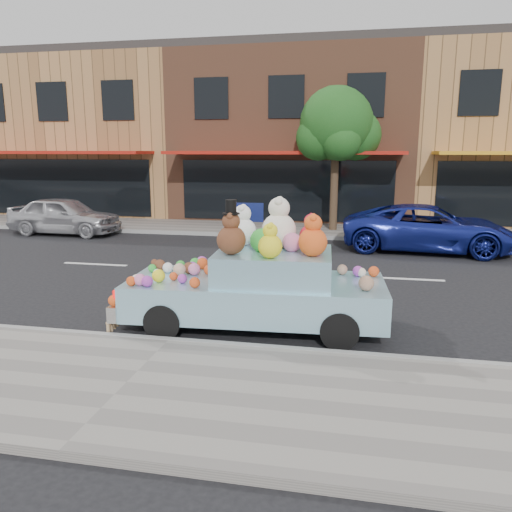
% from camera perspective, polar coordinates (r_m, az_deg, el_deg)
% --- Properties ---
extents(ground, '(120.00, 120.00, 0.00)m').
position_cam_1_polar(ground, '(12.60, -1.74, -1.76)').
color(ground, black).
rests_on(ground, ground).
extents(near_sidewalk, '(60.00, 3.00, 0.12)m').
position_cam_1_polar(near_sidewalk, '(6.76, -14.53, -14.21)').
color(near_sidewalk, gray).
rests_on(near_sidewalk, ground).
extents(far_sidewalk, '(60.00, 3.00, 0.12)m').
position_cam_1_polar(far_sidewalk, '(18.86, 2.68, 3.05)').
color(far_sidewalk, gray).
rests_on(far_sidewalk, ground).
extents(near_kerb, '(60.00, 0.12, 0.13)m').
position_cam_1_polar(near_kerb, '(8.01, -9.86, -9.68)').
color(near_kerb, gray).
rests_on(near_kerb, ground).
extents(far_kerb, '(60.00, 0.12, 0.13)m').
position_cam_1_polar(far_kerb, '(17.40, 1.94, 2.31)').
color(far_kerb, gray).
rests_on(far_kerb, ground).
extents(storefront_left, '(10.00, 9.80, 7.30)m').
position_cam_1_polar(storefront_left, '(27.09, -17.33, 12.87)').
color(storefront_left, '#AB7947').
rests_on(storefront_left, ground).
extents(storefront_mid, '(10.00, 9.80, 7.30)m').
position_cam_1_polar(storefront_mid, '(24.06, 4.76, 13.53)').
color(storefront_mid, brown).
rests_on(storefront_mid, ground).
extents(street_tree, '(3.00, 2.70, 5.22)m').
position_cam_1_polar(street_tree, '(18.50, 9.23, 14.03)').
color(street_tree, '#38281C').
rests_on(street_tree, ground).
extents(car_silver, '(4.07, 1.77, 1.37)m').
position_cam_1_polar(car_silver, '(19.31, -21.04, 4.34)').
color(car_silver, silver).
rests_on(car_silver, ground).
extents(car_blue, '(5.24, 2.82, 1.40)m').
position_cam_1_polar(car_blue, '(15.88, 19.15, 3.03)').
color(car_blue, navy).
rests_on(car_blue, ground).
extents(art_car, '(4.57, 1.99, 2.23)m').
position_cam_1_polar(art_car, '(8.47, 0.20, -3.05)').
color(art_car, black).
rests_on(art_car, ground).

